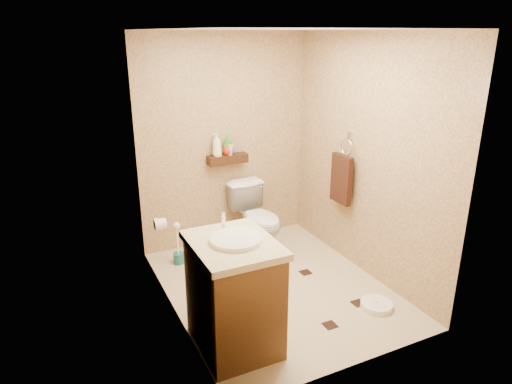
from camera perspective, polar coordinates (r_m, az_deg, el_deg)
ground at (r=4.60m, az=2.37°, el=-11.76°), size 2.50×2.50×0.00m
wall_back at (r=5.21m, az=-3.96°, el=6.24°), size 2.00×0.04×2.40m
wall_front at (r=3.14m, az=13.50°, el=-3.28°), size 2.00×0.04×2.40m
wall_left at (r=3.76m, az=-10.93°, el=0.75°), size 0.04×2.50×2.40m
wall_right at (r=4.66m, az=13.53°, el=4.16°), size 0.04×2.50×2.40m
ceiling at (r=3.94m, az=2.88°, el=19.65°), size 2.00×2.50×0.02m
wall_shelf at (r=5.18m, az=-3.58°, el=4.13°), size 0.46×0.14×0.10m
floor_accents at (r=4.58m, az=3.14°, el=-11.93°), size 1.28×1.42×0.01m
toilet at (r=5.18m, az=0.21°, el=-3.34°), size 0.47×0.77×0.76m
vanity at (r=3.62m, az=-2.77°, el=-12.52°), size 0.62×0.75×1.05m
bathroom_scale at (r=4.42m, az=14.83°, el=-13.51°), size 0.35×0.35×0.06m
toilet_brush at (r=5.02m, az=-9.73°, el=-7.06°), size 0.11×0.11×0.48m
towel_ring at (r=4.86m, az=10.67°, el=1.88°), size 0.12×0.30×0.76m
toilet_paper at (r=4.58m, az=-11.91°, el=-3.93°), size 0.12×0.11×0.12m
bottle_a at (r=5.09m, az=-4.94°, el=5.89°), size 0.13×0.13×0.26m
bottle_b at (r=5.11m, az=-4.82°, el=5.39°), size 0.09×0.09×0.16m
bottle_c at (r=5.15m, az=-3.55°, el=5.42°), size 0.14×0.14×0.14m
bottle_d at (r=5.15m, az=-3.51°, el=5.92°), size 0.11×0.11×0.23m
bottle_e at (r=5.16m, az=-3.37°, el=5.67°), size 0.12×0.12×0.18m
bottle_f at (r=5.17m, az=-3.15°, el=5.45°), size 0.11×0.11×0.14m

